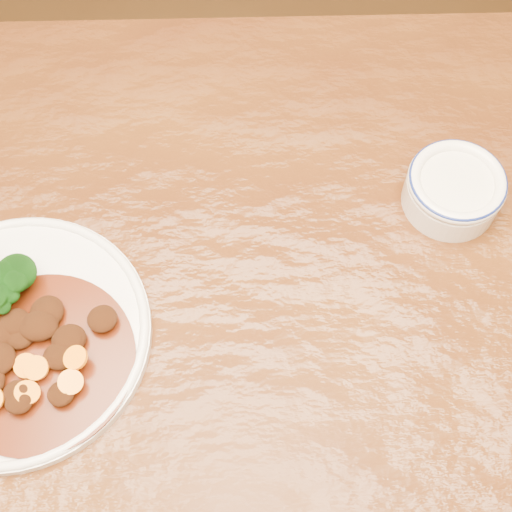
{
  "coord_description": "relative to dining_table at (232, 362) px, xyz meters",
  "views": [
    {
      "loc": [
        0.01,
        -0.27,
        1.44
      ],
      "look_at": [
        0.03,
        0.08,
        0.77
      ],
      "focal_mm": 50.0,
      "sensor_mm": 36.0,
      "label": 1
    }
  ],
  "objects": [
    {
      "name": "ground",
      "position": [
        0.0,
        0.0,
        -0.67
      ],
      "size": [
        4.0,
        4.0,
        0.0
      ],
      "primitive_type": "plane",
      "color": "#462811",
      "rests_on": "ground"
    },
    {
      "name": "dinner_plate",
      "position": [
        -0.22,
        0.01,
        0.09
      ],
      "size": [
        0.28,
        0.28,
        0.02
      ],
      "rotation": [
        0.0,
        0.0,
        -0.25
      ],
      "color": "silver",
      "rests_on": "dining_table"
    },
    {
      "name": "mince_stew",
      "position": [
        -0.19,
        -0.01,
        0.1
      ],
      "size": [
        0.19,
        0.19,
        0.03
      ],
      "color": "#4A1208",
      "rests_on": "dinner_plate"
    },
    {
      "name": "dip_bowl",
      "position": [
        0.25,
        0.15,
        0.11
      ],
      "size": [
        0.11,
        0.11,
        0.05
      ],
      "rotation": [
        0.0,
        0.0,
        -0.27
      ],
      "color": "silver",
      "rests_on": "dining_table"
    },
    {
      "name": "dining_table",
      "position": [
        0.0,
        0.0,
        0.0
      ],
      "size": [
        1.53,
        0.94,
        0.75
      ],
      "rotation": [
        0.0,
        0.0,
        -0.03
      ],
      "color": "#4F2A0E",
      "rests_on": "ground"
    }
  ]
}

